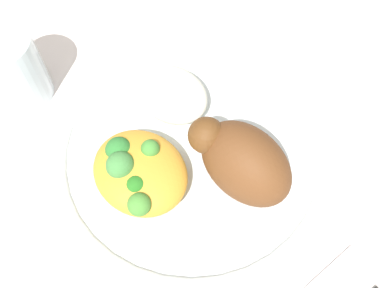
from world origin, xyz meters
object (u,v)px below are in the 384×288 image
Objects in this scene: mac_cheese_with_broccoli at (137,171)px; rice_pile at (172,94)px; roasted_chicken at (242,161)px; water_glass at (12,69)px; plate at (192,152)px.

rice_pile is at bearing -63.97° from mac_cheese_with_broccoli.
mac_cheese_with_broccoli is at bearing 46.05° from roasted_chicken.
rice_pile is at bearing -7.91° from roasted_chicken.
roasted_chicken reaches higher than water_glass.
mac_cheese_with_broccoli is 0.20m from water_glass.
plate is 0.08m from roasted_chicken.
water_glass is at bearing 5.31° from mac_cheese_with_broccoli.
plate is at bearing 155.37° from rice_pile.
plate is 0.07m from mac_cheese_with_broccoli.
water_glass is (0.27, 0.09, -0.01)m from roasted_chicken.
plate is 2.64× the size of roasted_chicken.
roasted_chicken is at bearing -170.11° from plate.
mac_cheese_with_broccoli is at bearing 78.39° from plate.
roasted_chicken is 0.12m from rice_pile.
mac_cheese_with_broccoli is 1.13× the size of water_glass.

